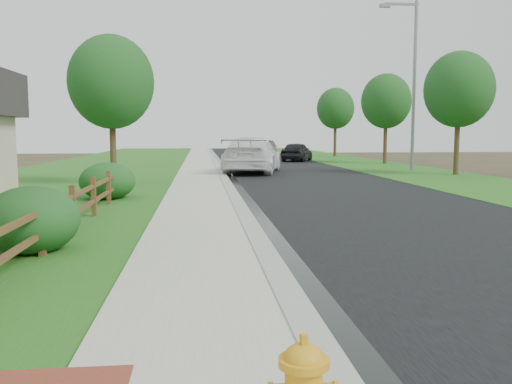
{
  "coord_description": "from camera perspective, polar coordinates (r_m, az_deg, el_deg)",
  "views": [
    {
      "loc": [
        -0.77,
        -4.68,
        2.23
      ],
      "look_at": [
        0.29,
        5.58,
        1.12
      ],
      "focal_mm": 38.0,
      "sensor_mm": 36.0,
      "label": 1
    }
  ],
  "objects": [
    {
      "name": "ground",
      "position": [
        5.24,
        3.29,
        -19.02
      ],
      "size": [
        120.0,
        120.0,
        0.0
      ],
      "primitive_type": "plane",
      "color": "#342E1C"
    },
    {
      "name": "tree_far_right",
      "position": [
        54.23,
        8.37,
        8.69
      ],
      "size": [
        3.66,
        3.66,
        6.75
      ],
      "color": "#382917",
      "rests_on": "ground"
    },
    {
      "name": "tree_near_left",
      "position": [
        24.3,
        -14.99,
        11.09
      ],
      "size": [
        3.63,
        3.63,
        6.43
      ],
      "color": "#382917",
      "rests_on": "ground"
    },
    {
      "name": "dark_car_mid",
      "position": [
        44.8,
        4.34,
        4.26
      ],
      "size": [
        3.54,
        4.88,
        1.55
      ],
      "primitive_type": "imported",
      "rotation": [
        0.0,
        0.0,
        2.71
      ],
      "color": "black",
      "rests_on": "road"
    },
    {
      "name": "lawn_near",
      "position": [
        40.4,
        -16.24,
        2.74
      ],
      "size": [
        9.0,
        90.0,
        0.04
      ],
      "primitive_type": "cube",
      "color": "#1D5217",
      "rests_on": "ground"
    },
    {
      "name": "tree_mid_right",
      "position": [
        41.71,
        13.54,
        9.26
      ],
      "size": [
        3.68,
        3.68,
        6.68
      ],
      "color": "#382917",
      "rests_on": "ground"
    },
    {
      "name": "dark_car_far",
      "position": [
        48.16,
        0.56,
        4.47
      ],
      "size": [
        3.37,
        5.28,
        1.64
      ],
      "primitive_type": "imported",
      "rotation": [
        0.0,
        0.0,
        -0.36
      ],
      "color": "black",
      "rests_on": "road"
    },
    {
      "name": "shrub_c",
      "position": [
        10.89,
        -22.57,
        -2.75
      ],
      "size": [
        1.89,
        1.89,
        1.27
      ],
      "primitive_type": "ellipsoid",
      "rotation": [
        0.0,
        0.0,
        0.08
      ],
      "color": "#1C4C1B",
      "rests_on": "ground"
    },
    {
      "name": "white_suv",
      "position": [
        31.21,
        -0.37,
        3.92
      ],
      "size": [
        4.34,
        7.43,
        2.02
      ],
      "primitive_type": "imported",
      "rotation": [
        0.0,
        0.0,
        2.91
      ],
      "color": "white",
      "rests_on": "road"
    },
    {
      "name": "tree_near_right",
      "position": [
        31.25,
        20.57,
        10.05
      ],
      "size": [
        3.68,
        3.68,
        6.62
      ],
      "color": "#382917",
      "rests_on": "ground"
    },
    {
      "name": "verge_far",
      "position": [
        41.6,
        11.26,
        2.96
      ],
      "size": [
        6.0,
        90.0,
        0.04
      ],
      "primitive_type": "cube",
      "color": "#1D5217",
      "rests_on": "ground"
    },
    {
      "name": "streetlight",
      "position": [
        34.21,
        16.03,
        11.69
      ],
      "size": [
        2.32,
        0.29,
        10.04
      ],
      "color": "gray",
      "rests_on": "ground"
    },
    {
      "name": "wet_gutter",
      "position": [
        39.77,
        -3.73,
        2.92
      ],
      "size": [
        0.5,
        90.0,
        0.0
      ],
      "primitive_type": "cube",
      "color": "black",
      "rests_on": "road"
    },
    {
      "name": "ranch_fence",
      "position": [
        11.55,
        -20.05,
        -2.26
      ],
      "size": [
        0.12,
        16.92,
        1.1
      ],
      "color": "#462F17",
      "rests_on": "ground"
    },
    {
      "name": "road",
      "position": [
        40.11,
        1.78,
        2.94
      ],
      "size": [
        8.0,
        90.0,
        0.02
      ],
      "primitive_type": "cube",
      "color": "black",
      "rests_on": "ground"
    },
    {
      "name": "grass_strip",
      "position": [
        39.8,
        -8.85,
        2.88
      ],
      "size": [
        1.6,
        90.0,
        0.06
      ],
      "primitive_type": "cube",
      "color": "#1D5217",
      "rests_on": "ground"
    },
    {
      "name": "sidewalk",
      "position": [
        39.74,
        -6.11,
        2.94
      ],
      "size": [
        2.2,
        90.0,
        0.1
      ],
      "primitive_type": "cube",
      "color": "#ABA895",
      "rests_on": "ground"
    },
    {
      "name": "shrub_d",
      "position": [
        19.01,
        -15.38,
        1.11
      ],
      "size": [
        2.09,
        2.09,
        1.28
      ],
      "primitive_type": "ellipsoid",
      "rotation": [
        0.0,
        0.0,
        -0.13
      ],
      "color": "#1C4C1B",
      "rests_on": "ground"
    },
    {
      "name": "curb",
      "position": [
        39.76,
        -4.23,
        2.98
      ],
      "size": [
        0.4,
        90.0,
        0.12
      ],
      "primitive_type": "cube",
      "color": "gray",
      "rests_on": "ground"
    }
  ]
}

